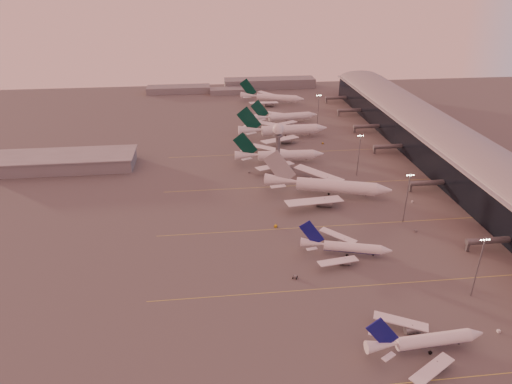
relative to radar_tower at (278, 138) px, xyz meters
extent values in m
plane|color=#4D4B4B|center=(-5.00, -120.00, -20.95)|extent=(700.00, 700.00, 0.00)
cube|color=#D4C94B|center=(25.00, -155.00, -20.94)|extent=(180.00, 0.25, 0.02)
cube|color=#D4C94B|center=(25.00, -110.00, -20.94)|extent=(180.00, 0.25, 0.02)
cube|color=#D4C94B|center=(25.00, -65.00, -20.94)|extent=(180.00, 0.25, 0.02)
cube|color=#D4C94B|center=(25.00, -20.00, -20.94)|extent=(180.00, 0.25, 0.02)
cube|color=#D4C94B|center=(25.00, 30.00, -20.94)|extent=(180.00, 0.25, 0.02)
cube|color=black|center=(103.00, -10.00, -11.95)|extent=(36.00, 360.00, 18.00)
cylinder|color=gray|center=(103.00, -10.00, -2.95)|extent=(10.08, 360.00, 10.08)
cube|color=gray|center=(103.00, -10.00, -2.75)|extent=(40.00, 362.00, 0.80)
cylinder|color=slate|center=(77.00, -92.00, -16.45)|extent=(22.00, 2.80, 2.80)
cube|color=slate|center=(67.00, -92.00, -18.75)|extent=(1.20, 1.20, 4.40)
cylinder|color=slate|center=(77.00, -34.00, -16.45)|extent=(22.00, 2.80, 2.80)
cube|color=slate|center=(67.00, -34.00, -18.75)|extent=(1.20, 1.20, 4.40)
cylinder|color=slate|center=(77.00, 22.00, -16.45)|extent=(22.00, 2.80, 2.80)
cube|color=slate|center=(67.00, 22.00, -18.75)|extent=(1.20, 1.20, 4.40)
cylinder|color=slate|center=(77.00, 64.00, -16.45)|extent=(22.00, 2.80, 2.80)
cube|color=slate|center=(67.00, 64.00, -18.75)|extent=(1.20, 1.20, 4.40)
cylinder|color=slate|center=(77.00, 106.00, -16.45)|extent=(22.00, 2.80, 2.80)
cube|color=slate|center=(67.00, 106.00, -18.75)|extent=(1.20, 1.20, 4.40)
cylinder|color=slate|center=(77.00, 146.00, -16.45)|extent=(22.00, 2.80, 2.80)
cube|color=slate|center=(67.00, 146.00, -18.75)|extent=(1.20, 1.20, 4.40)
cube|color=slate|center=(-125.00, 20.00, -16.95)|extent=(80.00, 25.00, 8.00)
cube|color=gray|center=(-125.00, 20.00, -12.75)|extent=(82.00, 27.00, 0.60)
cylinder|color=slate|center=(0.00, 0.00, -9.95)|extent=(2.60, 2.60, 22.00)
cylinder|color=slate|center=(0.00, 0.00, 1.55)|extent=(5.20, 5.20, 1.20)
sphere|color=white|center=(0.00, 0.00, 5.45)|extent=(6.40, 6.40, 6.40)
cylinder|color=slate|center=(0.00, 0.00, 9.15)|extent=(0.16, 0.16, 2.00)
cylinder|color=slate|center=(53.00, -120.00, -8.45)|extent=(0.56, 0.56, 25.00)
cube|color=slate|center=(53.00, -120.00, 3.55)|extent=(3.60, 0.25, 0.25)
sphere|color=#FFEABF|center=(51.50, -120.00, 3.15)|extent=(0.56, 0.56, 0.56)
sphere|color=#FFEABF|center=(52.50, -120.00, 3.15)|extent=(0.56, 0.56, 0.56)
sphere|color=#FFEABF|center=(53.50, -120.00, 3.15)|extent=(0.56, 0.56, 0.56)
sphere|color=#FFEABF|center=(54.50, -120.00, 3.15)|extent=(0.56, 0.56, 0.56)
cylinder|color=slate|center=(50.00, -65.00, -8.45)|extent=(0.56, 0.56, 25.00)
cube|color=slate|center=(50.00, -65.00, 3.55)|extent=(3.60, 0.25, 0.25)
sphere|color=#FFEABF|center=(48.50, -65.00, 3.15)|extent=(0.56, 0.56, 0.56)
sphere|color=#FFEABF|center=(49.50, -65.00, 3.15)|extent=(0.56, 0.56, 0.56)
sphere|color=#FFEABF|center=(50.50, -65.00, 3.15)|extent=(0.56, 0.56, 0.56)
sphere|color=#FFEABF|center=(51.50, -65.00, 3.15)|extent=(0.56, 0.56, 0.56)
cylinder|color=slate|center=(45.00, -10.00, -8.45)|extent=(0.56, 0.56, 25.00)
cube|color=slate|center=(45.00, -10.00, 3.55)|extent=(3.60, 0.25, 0.25)
sphere|color=#FFEABF|center=(43.50, -10.00, 3.15)|extent=(0.56, 0.56, 0.56)
sphere|color=#FFEABF|center=(44.50, -10.00, 3.15)|extent=(0.56, 0.56, 0.56)
sphere|color=#FFEABF|center=(45.50, -10.00, 3.15)|extent=(0.56, 0.56, 0.56)
sphere|color=#FFEABF|center=(46.50, -10.00, 3.15)|extent=(0.56, 0.56, 0.56)
cylinder|color=slate|center=(43.00, 80.00, -8.45)|extent=(0.56, 0.56, 25.00)
cube|color=slate|center=(43.00, 80.00, 3.55)|extent=(3.60, 0.25, 0.25)
sphere|color=#FFEABF|center=(41.50, 80.00, 3.15)|extent=(0.56, 0.56, 0.56)
sphere|color=#FFEABF|center=(42.50, 80.00, 3.15)|extent=(0.56, 0.56, 0.56)
sphere|color=#FFEABF|center=(43.50, 80.00, 3.15)|extent=(0.56, 0.56, 0.56)
sphere|color=#FFEABF|center=(44.50, 80.00, 3.15)|extent=(0.56, 0.56, 0.56)
cube|color=slate|center=(-65.00, 200.00, -17.95)|extent=(60.00, 18.00, 6.00)
cube|color=slate|center=(25.00, 210.00, -16.45)|extent=(90.00, 20.00, 9.00)
cube|color=slate|center=(-15.00, 190.00, -18.45)|extent=(40.00, 15.00, 5.00)
cylinder|color=white|center=(26.77, -143.34, -17.58)|extent=(24.43, 5.54, 4.13)
cylinder|color=navy|center=(26.77, -143.34, -18.51)|extent=(23.88, 4.36, 2.97)
cone|color=white|center=(41.21, -142.49, -17.58)|extent=(4.92, 4.39, 4.13)
cone|color=white|center=(9.60, -144.34, -17.07)|extent=(10.39, 4.71, 4.13)
cube|color=white|center=(21.43, -153.82, -18.31)|extent=(17.08, 12.59, 1.30)
cylinder|color=gray|center=(24.23, -151.25, -20.19)|extent=(4.84, 2.95, 2.68)
cube|color=gray|center=(24.23, -151.25, -19.03)|extent=(0.34, 0.29, 1.65)
cube|color=white|center=(20.24, -133.55, -18.31)|extent=(17.63, 11.00, 1.30)
cylinder|color=gray|center=(23.33, -135.77, -20.19)|extent=(4.84, 2.95, 2.68)
cube|color=gray|center=(23.33, -135.77, -19.03)|extent=(0.34, 0.29, 1.65)
cube|color=navy|center=(9.10, -144.37, -11.96)|extent=(11.33, 1.04, 12.30)
cube|color=white|center=(9.91, -149.02, -16.96)|extent=(4.95, 3.83, 0.27)
cube|color=white|center=(9.36, -139.66, -16.96)|extent=(5.01, 3.43, 0.27)
cylinder|color=black|center=(35.96, -142.80, -20.41)|extent=(0.54, 0.54, 1.09)
cylinder|color=black|center=(24.68, -141.07, -20.35)|extent=(1.22, 0.61, 1.19)
cylinder|color=black|center=(24.96, -145.84, -20.35)|extent=(1.22, 0.61, 1.19)
cylinder|color=white|center=(17.32, -89.54, -17.72)|extent=(23.49, 10.09, 3.96)
cylinder|color=navy|center=(17.32, -89.54, -18.61)|extent=(22.74, 8.90, 2.85)
cone|color=white|center=(30.70, -93.29, -17.72)|extent=(5.41, 5.03, 3.96)
cone|color=white|center=(1.41, -85.09, -17.22)|extent=(10.47, 6.45, 3.96)
cube|color=white|center=(9.19, -97.39, -18.41)|extent=(17.29, 7.42, 1.25)
cylinder|color=gray|center=(12.54, -95.94, -20.22)|extent=(5.03, 3.70, 2.58)
cube|color=gray|center=(12.54, -95.94, -19.10)|extent=(0.37, 0.34, 1.59)
cube|color=white|center=(14.45, -78.61, -18.41)|extent=(14.88, 14.45, 1.25)
cylinder|color=gray|center=(16.56, -81.60, -20.22)|extent=(5.03, 3.70, 2.58)
cube|color=gray|center=(16.56, -81.60, -19.10)|extent=(0.37, 0.34, 1.59)
cube|color=navy|center=(0.94, -84.96, -12.32)|extent=(10.57, 3.28, 11.81)
cube|color=white|center=(0.23, -89.44, -17.12)|extent=(4.74, 2.47, 0.26)
cube|color=white|center=(2.66, -80.76, -17.12)|extent=(4.49, 4.26, 0.26)
cylinder|color=black|center=(25.84, -91.93, -20.43)|extent=(0.52, 0.52, 1.04)
cylinder|color=black|center=(16.13, -86.83, -20.38)|extent=(1.25, 0.81, 1.15)
cylinder|color=black|center=(14.90, -91.25, -20.38)|extent=(1.25, 0.81, 1.15)
cylinder|color=white|center=(25.39, -34.79, -16.51)|extent=(40.98, 18.21, 6.39)
cylinder|color=white|center=(25.39, -34.79, -17.95)|extent=(39.67, 16.26, 4.60)
cone|color=white|center=(48.72, -42.01, -16.51)|extent=(9.46, 8.45, 6.39)
cone|color=white|center=(-2.35, -26.20, -15.72)|extent=(18.28, 11.18, 6.39)
cube|color=white|center=(10.82, -48.09, -17.63)|extent=(30.13, 12.19, 1.90)
cylinder|color=gray|center=(16.74, -45.71, -20.23)|extent=(8.80, 6.31, 4.16)
cube|color=gray|center=(16.74, -45.71, -18.75)|extent=(0.37, 0.34, 2.56)
cube|color=white|center=(20.88, -15.58, -17.63)|extent=(25.52, 25.64, 1.90)
cylinder|color=gray|center=(24.42, -20.89, -20.23)|extent=(8.80, 6.31, 4.16)
cube|color=gray|center=(24.42, -20.89, -18.75)|extent=(0.37, 0.34, 2.56)
cube|color=#9B9EA3|center=(-3.17, -25.95, -8.16)|extent=(17.04, 5.59, 18.98)
cube|color=white|center=(-5.02, -33.66, -15.56)|extent=(8.28, 4.15, 0.26)
cube|color=white|center=(-0.34, -18.53, -15.56)|extent=(7.81, 7.59, 0.26)
cylinder|color=black|center=(40.24, -39.39, -20.43)|extent=(0.52, 0.52, 1.03)
cylinder|color=black|center=(22.91, -31.65, -20.38)|extent=(1.24, 0.83, 1.13)
cylinder|color=black|center=(21.56, -35.98, -20.38)|extent=(1.24, 0.83, 1.13)
cylinder|color=white|center=(7.29, 13.84, -17.08)|extent=(34.12, 6.56, 5.48)
cylinder|color=white|center=(7.29, 13.84, -18.31)|extent=(33.39, 5.00, 3.94)
cone|color=white|center=(27.55, 13.19, -17.08)|extent=(6.74, 5.68, 5.48)
cone|color=white|center=(-16.80, 14.61, -16.39)|extent=(14.41, 5.93, 5.48)
cube|color=white|center=(-1.53, -0.17, -18.04)|extent=(24.65, 16.00, 1.62)
cylinder|color=gray|center=(2.73, 3.07, -20.29)|extent=(6.68, 3.77, 3.56)
cube|color=gray|center=(2.73, 3.07, -18.99)|extent=(0.29, 0.25, 2.19)
cube|color=white|center=(-0.61, 28.38, -18.04)|extent=(24.23, 17.22, 1.62)
cylinder|color=gray|center=(3.43, 24.87, -20.29)|extent=(6.68, 3.77, 3.56)
cube|color=gray|center=(3.43, 24.87, -18.99)|extent=(0.29, 0.25, 2.19)
cube|color=#043226|center=(-17.51, 14.63, -9.85)|extent=(15.07, 0.81, 16.21)
cube|color=white|center=(-17.25, 8.04, -16.26)|extent=(7.01, 4.94, 0.24)
cube|color=white|center=(-16.83, 21.18, -16.26)|extent=(6.96, 5.25, 0.24)
cylinder|color=black|center=(20.19, 13.42, -20.48)|extent=(0.47, 0.47, 0.94)
cylinder|color=black|center=(4.62, 16.00, -20.43)|extent=(1.05, 0.51, 1.04)
cylinder|color=black|center=(4.49, 11.85, -20.43)|extent=(1.05, 0.51, 1.04)
cylinder|color=white|center=(17.92, 59.89, -16.48)|extent=(39.30, 6.99, 6.32)
cylinder|color=white|center=(17.92, 59.89, -17.90)|extent=(38.48, 5.20, 4.55)
cone|color=white|center=(41.31, 60.29, -16.48)|extent=(7.69, 6.45, 6.32)
cone|color=white|center=(-9.89, 59.42, -15.69)|extent=(16.54, 6.60, 6.32)
cube|color=white|center=(8.55, 43.24, -17.59)|extent=(28.09, 19.55, 1.87)
cylinder|color=gray|center=(13.28, 47.22, -20.19)|extent=(7.66, 4.24, 4.11)
cube|color=gray|center=(13.28, 47.22, -18.69)|extent=(0.33, 0.28, 2.53)
cube|color=white|center=(7.99, 76.21, -17.59)|extent=(28.35, 18.81, 1.87)
cylinder|color=gray|center=(12.85, 72.39, -20.19)|extent=(7.66, 4.24, 4.11)
cube|color=gray|center=(12.85, 72.39, -18.69)|extent=(0.33, 0.28, 2.53)
cube|color=#043226|center=(-10.71, 59.40, -8.14)|extent=(17.40, 0.68, 18.71)
cube|color=white|center=(-10.04, 51.83, -15.53)|extent=(8.05, 5.98, 0.27)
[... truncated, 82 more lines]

